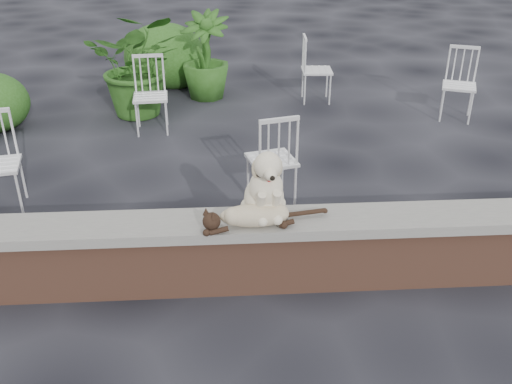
{
  "coord_description": "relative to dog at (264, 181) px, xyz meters",
  "views": [
    {
      "loc": [
        -0.94,
        -3.58,
        2.69
      ],
      "look_at": [
        -0.7,
        0.2,
        0.7
      ],
      "focal_mm": 39.8,
      "sensor_mm": 36.0,
      "label": 1
    }
  ],
  "objects": [
    {
      "name": "ground",
      "position": [
        0.65,
        -0.06,
        -0.86
      ],
      "size": [
        60.0,
        60.0,
        0.0
      ],
      "primitive_type": "plane",
      "color": "black",
      "rests_on": "ground"
    },
    {
      "name": "brick_wall",
      "position": [
        0.65,
        -0.06,
        -0.61
      ],
      "size": [
        6.0,
        0.3,
        0.5
      ],
      "primitive_type": "cube",
      "color": "brown",
      "rests_on": "ground"
    },
    {
      "name": "capstone",
      "position": [
        0.65,
        -0.06,
        -0.32
      ],
      "size": [
        6.2,
        0.4,
        0.08
      ],
      "primitive_type": "cube",
      "color": "slate",
      "rests_on": "brick_wall"
    },
    {
      "name": "dog",
      "position": [
        0.0,
        0.0,
        0.0
      ],
      "size": [
        0.43,
        0.53,
        0.56
      ],
      "primitive_type": null,
      "rotation": [
        0.0,
        0.0,
        0.13
      ],
      "color": "beige",
      "rests_on": "capstone"
    },
    {
      "name": "cat",
      "position": [
        -0.08,
        -0.15,
        -0.19
      ],
      "size": [
        1.13,
        0.4,
        0.19
      ],
      "primitive_type": null,
      "rotation": [
        0.0,
        0.0,
        0.13
      ],
      "color": "tan",
      "rests_on": "capstone"
    },
    {
      "name": "chair_d",
      "position": [
        2.85,
        3.44,
        -0.39
      ],
      "size": [
        0.73,
        0.73,
        0.94
      ],
      "primitive_type": null,
      "rotation": [
        0.0,
        0.0,
        -0.37
      ],
      "color": "white",
      "rests_on": "ground"
    },
    {
      "name": "chair_c",
      "position": [
        0.17,
        1.26,
        -0.39
      ],
      "size": [
        0.68,
        0.68,
        0.94
      ],
      "primitive_type": null,
      "rotation": [
        0.0,
        0.0,
        3.39
      ],
      "color": "white",
      "rests_on": "ground"
    },
    {
      "name": "chair_e",
      "position": [
        1.09,
        4.3,
        -0.39
      ],
      "size": [
        0.59,
        0.59,
        0.94
      ],
      "primitive_type": null,
      "rotation": [
        0.0,
        0.0,
        1.52
      ],
      "color": "white",
      "rests_on": "ground"
    },
    {
      "name": "chair_b",
      "position": [
        -1.17,
        3.24,
        -0.39
      ],
      "size": [
        0.6,
        0.6,
        0.94
      ],
      "primitive_type": null,
      "rotation": [
        0.0,
        0.0,
        0.08
      ],
      "color": "white",
      "rests_on": "ground"
    },
    {
      "name": "potted_plant_a",
      "position": [
        -1.37,
        3.88,
        -0.17
      ],
      "size": [
        1.27,
        1.11,
        1.39
      ],
      "primitive_type": "imported",
      "rotation": [
        0.0,
        0.0,
        -0.02
      ],
      "color": "#255016",
      "rests_on": "ground"
    },
    {
      "name": "potted_plant_b",
      "position": [
        -0.51,
        4.56,
        -0.24
      ],
      "size": [
        0.86,
        0.86,
        1.25
      ],
      "primitive_type": "imported",
      "rotation": [
        0.0,
        0.0,
        -0.27
      ],
      "color": "#255016",
      "rests_on": "ground"
    },
    {
      "name": "shrubbery",
      "position": [
        -1.57,
        4.87,
        -0.46
      ],
      "size": [
        3.22,
        2.86,
        1.0
      ],
      "color": "#255016",
      "rests_on": "ground"
    }
  ]
}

